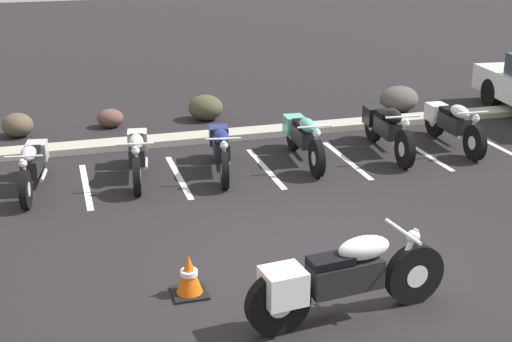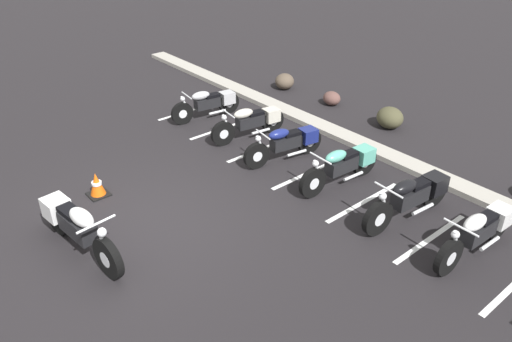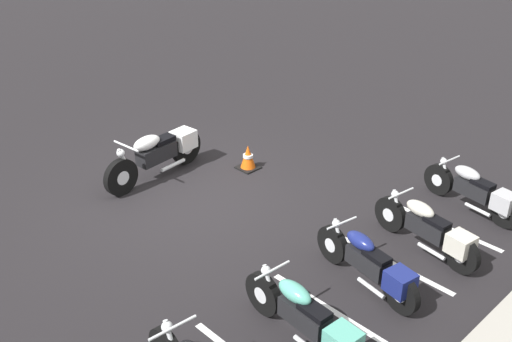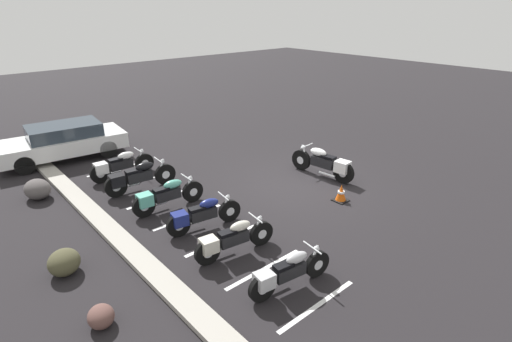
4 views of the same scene
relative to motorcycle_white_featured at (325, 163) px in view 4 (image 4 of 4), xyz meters
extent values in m
plane|color=black|center=(0.14, 1.10, -0.49)|extent=(60.00, 60.00, 0.00)
cylinder|color=black|center=(0.95, 0.10, -0.14)|extent=(0.72, 0.20, 0.71)
cylinder|color=silver|center=(0.95, 0.10, -0.14)|extent=(0.28, 0.16, 0.27)
cylinder|color=black|center=(-0.70, -0.07, -0.14)|extent=(0.72, 0.20, 0.71)
cylinder|color=silver|center=(-0.70, -0.07, -0.14)|extent=(0.28, 0.16, 0.27)
cube|color=black|center=(0.07, 0.01, 0.02)|extent=(0.84, 0.38, 0.32)
ellipsoid|color=white|center=(0.28, 0.03, 0.31)|extent=(0.62, 0.34, 0.26)
cube|color=black|center=(-0.11, -0.01, 0.23)|extent=(0.49, 0.30, 0.09)
cube|color=white|center=(-0.65, -0.07, 0.05)|extent=(0.47, 0.43, 0.36)
cylinder|color=silver|center=(0.82, 0.08, 0.14)|extent=(0.28, 0.09, 0.57)
cylinder|color=silver|center=(0.75, 0.08, 0.41)|extent=(0.11, 0.66, 0.04)
sphere|color=silver|center=(0.89, 0.09, 0.33)|extent=(0.15, 0.15, 0.15)
cylinder|color=silver|center=(-0.21, 0.13, -0.30)|extent=(0.59, 0.14, 0.07)
cylinder|color=black|center=(-3.24, 4.16, -0.20)|extent=(0.19, 0.60, 0.59)
cylinder|color=silver|center=(-3.24, 4.16, -0.20)|extent=(0.14, 0.24, 0.22)
cylinder|color=black|center=(-3.05, 5.52, -0.20)|extent=(0.19, 0.60, 0.59)
cylinder|color=silver|center=(-3.05, 5.52, -0.20)|extent=(0.14, 0.24, 0.22)
cube|color=black|center=(-3.14, 4.89, -0.07)|extent=(0.34, 0.70, 0.27)
ellipsoid|color=#B7B7BC|center=(-3.16, 4.71, 0.17)|extent=(0.30, 0.53, 0.21)
cube|color=black|center=(-3.12, 5.03, 0.11)|extent=(0.27, 0.42, 0.07)
cube|color=#B7B7BC|center=(-3.06, 5.48, -0.04)|extent=(0.37, 0.40, 0.30)
cylinder|color=silver|center=(-3.23, 4.26, 0.03)|extent=(0.09, 0.24, 0.47)
cylinder|color=silver|center=(-3.22, 4.32, 0.26)|extent=(0.55, 0.11, 0.03)
sphere|color=silver|center=(-3.24, 4.20, 0.19)|extent=(0.12, 0.12, 0.12)
cylinder|color=silver|center=(-2.99, 5.09, -0.33)|extent=(0.13, 0.49, 0.06)
cylinder|color=black|center=(-1.59, 4.23, -0.19)|extent=(0.19, 0.61, 0.60)
cylinder|color=silver|center=(-1.59, 4.23, -0.19)|extent=(0.15, 0.24, 0.23)
cylinder|color=black|center=(-1.39, 5.63, -0.19)|extent=(0.19, 0.61, 0.60)
cylinder|color=silver|center=(-1.39, 5.63, -0.19)|extent=(0.15, 0.24, 0.23)
cube|color=black|center=(-1.49, 4.98, -0.06)|extent=(0.35, 0.72, 0.27)
ellipsoid|color=beige|center=(-1.51, 4.80, 0.19)|extent=(0.31, 0.54, 0.22)
cube|color=black|center=(-1.46, 5.13, 0.13)|extent=(0.27, 0.43, 0.07)
cube|color=beige|center=(-1.40, 5.59, -0.03)|extent=(0.38, 0.41, 0.31)
cylinder|color=silver|center=(-1.58, 4.34, 0.04)|extent=(0.09, 0.24, 0.49)
cylinder|color=silver|center=(-1.57, 4.40, 0.28)|extent=(0.56, 0.11, 0.03)
sphere|color=silver|center=(-1.59, 4.28, 0.21)|extent=(0.13, 0.13, 0.13)
cylinder|color=silver|center=(-1.33, 5.19, -0.33)|extent=(0.13, 0.51, 0.06)
cylinder|color=black|center=(-0.23, 4.12, -0.19)|extent=(0.21, 0.61, 0.60)
cylinder|color=silver|center=(-0.23, 4.12, -0.19)|extent=(0.15, 0.24, 0.23)
cylinder|color=black|center=(0.01, 5.51, -0.19)|extent=(0.21, 0.61, 0.60)
cylinder|color=silver|center=(0.01, 5.51, -0.19)|extent=(0.15, 0.24, 0.23)
cube|color=black|center=(-0.10, 4.86, -0.06)|extent=(0.37, 0.72, 0.27)
ellipsoid|color=navy|center=(-0.13, 4.68, 0.19)|extent=(0.32, 0.54, 0.22)
cube|color=black|center=(-0.07, 5.01, 0.12)|extent=(0.28, 0.43, 0.07)
cube|color=navy|center=(0.00, 5.46, -0.03)|extent=(0.38, 0.41, 0.31)
cylinder|color=silver|center=(-0.21, 4.23, 0.04)|extent=(0.09, 0.24, 0.48)
cylinder|color=silver|center=(-0.20, 4.28, 0.28)|extent=(0.56, 0.13, 0.03)
sphere|color=silver|center=(-0.22, 4.16, 0.21)|extent=(0.13, 0.13, 0.13)
cylinder|color=silver|center=(0.06, 5.06, -0.33)|extent=(0.15, 0.50, 0.06)
cylinder|color=black|center=(1.37, 4.22, -0.18)|extent=(0.16, 0.63, 0.63)
cylinder|color=silver|center=(1.37, 4.22, -0.18)|extent=(0.14, 0.25, 0.24)
cylinder|color=black|center=(1.47, 5.69, -0.18)|extent=(0.16, 0.63, 0.63)
cylinder|color=silver|center=(1.47, 5.69, -0.18)|extent=(0.14, 0.25, 0.24)
cube|color=black|center=(1.42, 5.00, -0.04)|extent=(0.31, 0.74, 0.29)
ellipsoid|color=#59B29E|center=(1.41, 4.81, 0.22)|extent=(0.28, 0.55, 0.23)
cube|color=black|center=(1.43, 5.16, 0.15)|extent=(0.26, 0.43, 0.08)
cube|color=#59B29E|center=(1.46, 5.64, -0.01)|extent=(0.37, 0.40, 0.32)
cylinder|color=silver|center=(1.38, 4.33, 0.07)|extent=(0.07, 0.25, 0.51)
cylinder|color=silver|center=(1.38, 4.39, 0.31)|extent=(0.59, 0.07, 0.03)
sphere|color=silver|center=(1.37, 4.26, 0.24)|extent=(0.13, 0.13, 0.13)
cylinder|color=silver|center=(1.57, 5.23, -0.32)|extent=(0.10, 0.53, 0.07)
cylinder|color=black|center=(2.97, 4.20, -0.16)|extent=(0.18, 0.67, 0.66)
cylinder|color=silver|center=(2.97, 4.20, -0.16)|extent=(0.15, 0.26, 0.25)
cylinder|color=black|center=(3.11, 5.75, -0.16)|extent=(0.18, 0.67, 0.66)
cylinder|color=silver|center=(3.11, 5.75, -0.16)|extent=(0.15, 0.26, 0.25)
cube|color=black|center=(3.04, 5.02, -0.01)|extent=(0.35, 0.79, 0.30)
ellipsoid|color=black|center=(3.02, 4.82, 0.26)|extent=(0.31, 0.58, 0.24)
cube|color=black|center=(3.06, 5.19, 0.19)|extent=(0.28, 0.46, 0.08)
cube|color=black|center=(3.10, 5.70, 0.02)|extent=(0.40, 0.43, 0.34)
cylinder|color=silver|center=(2.98, 4.32, 0.10)|extent=(0.08, 0.27, 0.53)
cylinder|color=silver|center=(2.98, 4.38, 0.36)|extent=(0.62, 0.09, 0.04)
sphere|color=silver|center=(2.97, 4.25, 0.28)|extent=(0.14, 0.14, 0.14)
cylinder|color=silver|center=(3.20, 5.26, -0.31)|extent=(0.12, 0.56, 0.07)
cylinder|color=black|center=(4.34, 4.21, -0.18)|extent=(0.14, 0.64, 0.64)
cylinder|color=silver|center=(4.34, 4.21, -0.18)|extent=(0.13, 0.25, 0.24)
cylinder|color=black|center=(4.40, 5.70, -0.18)|extent=(0.14, 0.64, 0.64)
cylinder|color=silver|center=(4.40, 5.70, -0.18)|extent=(0.13, 0.25, 0.24)
cube|color=black|center=(4.37, 5.01, -0.03)|extent=(0.30, 0.74, 0.29)
ellipsoid|color=white|center=(4.36, 4.81, 0.23)|extent=(0.27, 0.55, 0.23)
cube|color=black|center=(4.38, 5.17, 0.16)|extent=(0.25, 0.43, 0.08)
cube|color=white|center=(4.40, 5.66, 0.00)|extent=(0.36, 0.40, 0.33)
cylinder|color=silver|center=(4.34, 4.33, 0.07)|extent=(0.07, 0.25, 0.51)
cylinder|color=silver|center=(4.35, 4.39, 0.32)|extent=(0.60, 0.06, 0.03)
sphere|color=silver|center=(4.34, 4.26, 0.25)|extent=(0.13, 0.13, 0.13)
cylinder|color=silver|center=(4.52, 5.24, -0.32)|extent=(0.09, 0.53, 0.07)
cylinder|color=black|center=(6.76, 7.33, -0.17)|extent=(0.28, 0.66, 0.64)
cylinder|color=black|center=(8.34, 7.17, -0.17)|extent=(0.28, 0.66, 0.64)
cylinder|color=black|center=(6.49, 4.59, -0.17)|extent=(0.28, 0.66, 0.64)
cylinder|color=black|center=(8.06, 4.43, -0.17)|extent=(0.28, 0.66, 0.64)
cube|color=white|center=(7.41, 5.88, 0.07)|extent=(2.22, 4.46, 0.55)
cube|color=#2D3842|center=(7.40, 5.73, 0.57)|extent=(1.75, 2.55, 0.45)
cube|color=#A8A399|center=(0.14, 6.71, -0.43)|extent=(18.00, 0.50, 0.12)
ellipsoid|color=#47452E|center=(0.35, 8.08, -0.23)|extent=(0.94, 0.91, 0.53)
ellipsoid|color=#4F4A49|center=(4.55, 7.51, -0.21)|extent=(0.91, 0.75, 0.58)
ellipsoid|color=brown|center=(-1.64, 8.10, -0.30)|extent=(0.63, 0.58, 0.38)
cube|color=black|center=(-1.43, 0.98, -0.48)|extent=(0.40, 0.40, 0.03)
cone|color=#EA590F|center=(-1.43, 0.98, -0.24)|extent=(0.32, 0.32, 0.50)
cylinder|color=white|center=(-1.43, 0.98, -0.22)|extent=(0.20, 0.20, 0.06)
cube|color=white|center=(-3.86, 4.83, -0.49)|extent=(0.10, 2.10, 0.00)
cube|color=white|center=(-2.35, 4.83, -0.49)|extent=(0.10, 2.10, 0.00)
cube|color=white|center=(-0.84, 4.83, -0.49)|extent=(0.10, 2.10, 0.00)
cube|color=white|center=(0.67, 4.83, -0.49)|extent=(0.10, 2.10, 0.00)
cube|color=white|center=(2.18, 4.83, -0.49)|extent=(0.10, 2.10, 0.00)
cube|color=white|center=(3.69, 4.83, -0.49)|extent=(0.10, 2.10, 0.00)
cube|color=white|center=(5.20, 4.83, -0.49)|extent=(0.10, 2.10, 0.00)
camera|label=1|loc=(-2.73, -6.17, 3.65)|focal=50.00mm
camera|label=2|loc=(7.06, -2.05, 4.91)|focal=35.00mm
camera|label=3|loc=(5.90, 8.71, 5.09)|focal=42.00mm
camera|label=4|loc=(-7.58, 9.67, 4.81)|focal=28.00mm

